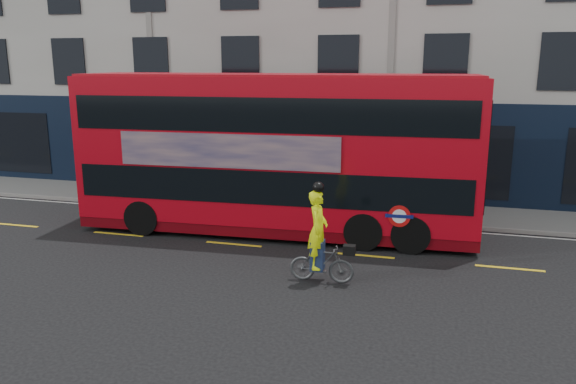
% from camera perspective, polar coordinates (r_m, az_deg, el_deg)
% --- Properties ---
extents(ground, '(120.00, 120.00, 0.00)m').
position_cam_1_polar(ground, '(15.15, 6.89, -8.26)').
color(ground, black).
rests_on(ground, ground).
extents(pavement, '(60.00, 3.00, 0.12)m').
position_cam_1_polar(pavement, '(21.28, 9.43, -1.88)').
color(pavement, slate).
rests_on(pavement, ground).
extents(kerb, '(60.00, 0.12, 0.13)m').
position_cam_1_polar(kerb, '(19.84, 8.99, -2.95)').
color(kerb, gray).
rests_on(kerb, ground).
extents(building_terrace, '(50.00, 10.07, 15.00)m').
position_cam_1_polar(building_terrace, '(27.08, 11.49, 17.08)').
color(building_terrace, beige).
rests_on(building_terrace, ground).
extents(road_edge_line, '(58.00, 0.10, 0.01)m').
position_cam_1_polar(road_edge_line, '(19.57, 8.89, -3.35)').
color(road_edge_line, silver).
rests_on(road_edge_line, ground).
extents(lane_dashes, '(58.00, 0.12, 0.01)m').
position_cam_1_polar(lane_dashes, '(16.54, 7.65, -6.40)').
color(lane_dashes, yellow).
rests_on(lane_dashes, ground).
extents(bus, '(12.82, 3.48, 5.12)m').
position_cam_1_polar(bus, '(18.09, -1.13, 3.98)').
color(bus, '#B40714').
rests_on(bus, ground).
extents(cyclist, '(1.68, 0.75, 2.61)m').
position_cam_1_polar(cyclist, '(14.25, 3.27, -5.60)').
color(cyclist, '#4B4E50').
rests_on(cyclist, ground).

